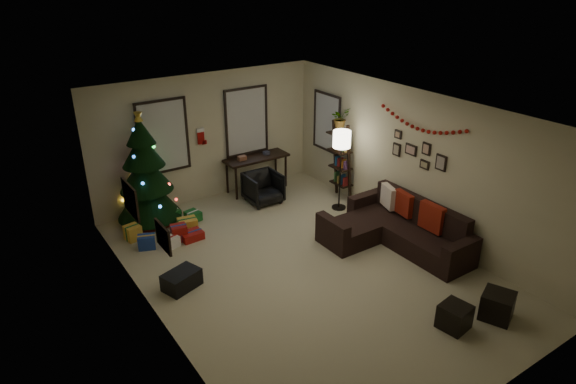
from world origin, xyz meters
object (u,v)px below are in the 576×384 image
object	(u,v)px
christmas_tree	(146,177)
desk_chair	(263,188)
desk	(257,161)
bookshelf	(341,162)
sofa	(396,230)

from	to	relation	value
christmas_tree	desk_chair	bearing A→B (deg)	-12.67
desk	desk_chair	distance (m)	0.78
christmas_tree	bookshelf	bearing A→B (deg)	-18.37
sofa	desk_chair	world-z (taller)	sofa
christmas_tree	sofa	size ratio (longest dim) A/B	0.92
christmas_tree	sofa	world-z (taller)	christmas_tree
christmas_tree	bookshelf	xyz separation A→B (m)	(3.81, -1.27, -0.12)
sofa	desk	distance (m)	3.62
christmas_tree	desk	world-z (taller)	christmas_tree
sofa	desk_chair	bearing A→B (deg)	110.52
sofa	desk	size ratio (longest dim) A/B	1.72
desk	desk_chair	size ratio (longest dim) A/B	2.18
desk	christmas_tree	bearing A→B (deg)	-177.09
desk_chair	bookshelf	xyz separation A→B (m)	(1.50, -0.75, 0.50)
desk	sofa	bearing A→B (deg)	-76.62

